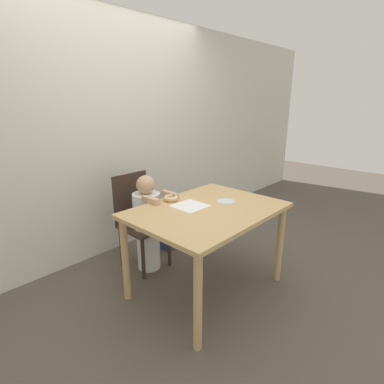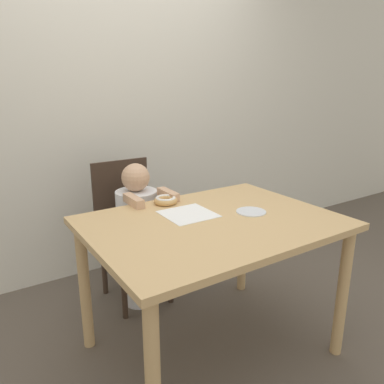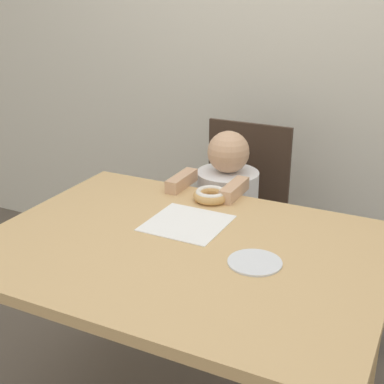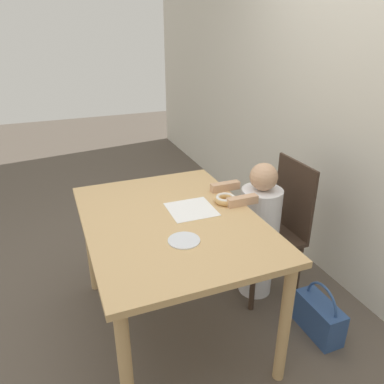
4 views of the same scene
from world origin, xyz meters
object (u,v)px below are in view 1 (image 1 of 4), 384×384
Objects in this scene: child_figure at (148,224)px; handbag at (174,236)px; donut at (171,198)px; chair at (140,221)px.

child_figure is 0.63m from handbag.
handbag is (0.44, 0.44, -0.67)m from donut.
child_figure reaches higher than chair.
donut is at bearing -79.69° from child_figure.
chair is 0.61m from handbag.
donut is 0.38× the size of handbag.
child_figure is (-0.00, -0.13, 0.00)m from chair.
handbag is (0.50, 0.16, -0.35)m from child_figure.
chair is at bearing 97.15° from donut.
child_figure is 2.72× the size of handbag.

